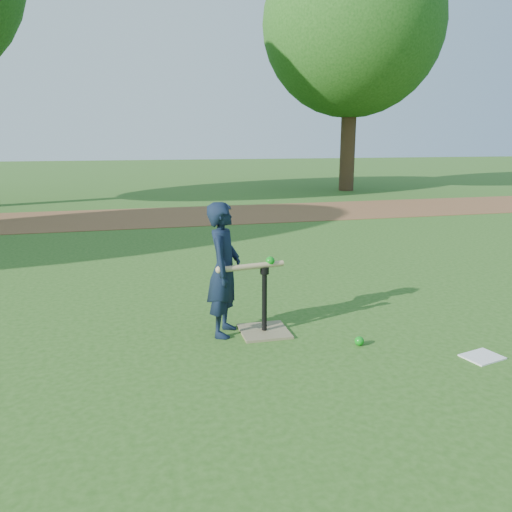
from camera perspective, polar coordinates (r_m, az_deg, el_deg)
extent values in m
plane|color=#285116|center=(4.36, -1.88, -10.06)|extent=(80.00, 80.00, 0.00)
cube|color=brown|center=(11.57, -10.20, 4.47)|extent=(24.00, 3.00, 0.01)
imported|color=black|center=(4.41, -3.68, -1.56)|extent=(0.44, 0.52, 1.20)
sphere|color=#0C8413|center=(4.41, 11.72, -9.49)|extent=(0.08, 0.08, 0.08)
cube|color=silver|center=(4.50, 24.44, -10.45)|extent=(0.34, 0.29, 0.01)
cube|color=olive|center=(4.61, 0.96, -8.59)|extent=(0.44, 0.44, 0.02)
cylinder|color=black|center=(4.51, 0.97, -5.18)|extent=(0.05, 0.05, 0.55)
cylinder|color=black|center=(4.43, 0.98, -1.68)|extent=(0.08, 0.08, 0.06)
cylinder|color=tan|center=(4.37, -0.46, -1.20)|extent=(0.60, 0.14, 0.05)
sphere|color=tan|center=(4.27, -4.24, -1.58)|extent=(0.06, 0.06, 0.06)
sphere|color=#0C8413|center=(4.43, 1.64, -0.56)|extent=(0.08, 0.08, 0.08)
cylinder|color=#382316|center=(17.54, 10.47, 12.96)|extent=(0.50, 0.50, 3.42)
sphere|color=#285B19|center=(17.90, 10.99, 24.54)|extent=(5.80, 5.80, 5.80)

